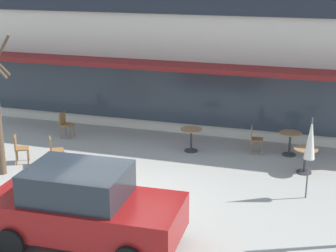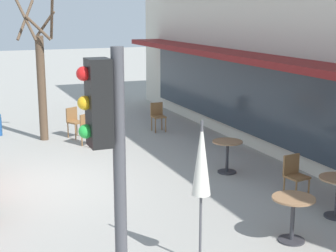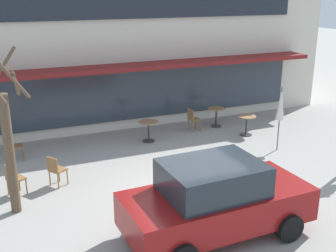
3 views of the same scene
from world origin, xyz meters
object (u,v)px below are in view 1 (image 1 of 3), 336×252
at_px(cafe_chair_0, 19,147).
at_px(parked_sedan, 83,206).
at_px(patio_umbrella_green_folded, 311,139).
at_px(cafe_chair_1, 255,138).
at_px(cafe_chair_3, 65,123).
at_px(cafe_table_by_tree, 191,136).
at_px(cafe_table_near_wall, 290,140).
at_px(cafe_table_streetside, 305,156).
at_px(cafe_chair_2, 54,149).

height_order(cafe_chair_0, parked_sedan, parked_sedan).
distance_m(patio_umbrella_green_folded, parked_sedan, 5.95).
bearing_deg(parked_sedan, cafe_chair_1, 67.54).
bearing_deg(parked_sedan, cafe_chair_3, 120.99).
height_order(cafe_table_by_tree, patio_umbrella_green_folded, patio_umbrella_green_folded).
distance_m(patio_umbrella_green_folded, cafe_chair_0, 8.62).
xyz_separation_m(cafe_table_near_wall, cafe_table_streetside, (0.53, -1.36, 0.00)).
relative_size(patio_umbrella_green_folded, cafe_chair_2, 2.47).
distance_m(cafe_table_near_wall, parked_sedan, 7.89).
bearing_deg(cafe_chair_0, patio_umbrella_green_folded, 0.13).
bearing_deg(cafe_table_near_wall, cafe_chair_0, -158.43).
bearing_deg(cafe_table_streetside, cafe_table_near_wall, 111.37).
height_order(cafe_table_near_wall, cafe_chair_3, cafe_chair_3).
bearing_deg(cafe_chair_2, cafe_table_near_wall, 23.67).
height_order(cafe_table_near_wall, cafe_table_by_tree, same).
xyz_separation_m(cafe_chair_0, parked_sedan, (4.00, -3.74, 0.35)).
bearing_deg(cafe_chair_3, cafe_table_by_tree, -0.66).
bearing_deg(patio_umbrella_green_folded, cafe_chair_1, 120.97).
distance_m(cafe_table_streetside, cafe_chair_0, 8.60).
bearing_deg(cafe_chair_1, cafe_table_streetside, -36.57).
relative_size(cafe_chair_0, cafe_chair_2, 1.00).
relative_size(cafe_table_near_wall, cafe_table_by_tree, 1.00).
xyz_separation_m(patio_umbrella_green_folded, cafe_chair_3, (-8.36, 2.58, -1.10)).
distance_m(cafe_table_streetside, cafe_chair_3, 8.27).
xyz_separation_m(cafe_chair_1, parked_sedan, (-2.78, -6.71, 0.35)).
xyz_separation_m(cafe_table_near_wall, parked_sedan, (-3.89, -6.86, 0.36)).
height_order(cafe_table_by_tree, cafe_chair_0, cafe_chair_0).
xyz_separation_m(cafe_table_by_tree, cafe_chair_3, (-4.59, 0.05, 0.01)).
relative_size(cafe_table_near_wall, cafe_table_streetside, 1.00).
relative_size(cafe_table_streetside, cafe_chair_1, 0.85).
bearing_deg(cafe_chair_3, cafe_chair_1, 3.24).
bearing_deg(cafe_chair_1, patio_umbrella_green_folded, -59.03).
distance_m(cafe_chair_0, parked_sedan, 5.49).
bearing_deg(cafe_table_streetside, cafe_chair_3, 174.12).
xyz_separation_m(cafe_chair_2, parked_sedan, (2.88, -3.89, 0.35)).
height_order(cafe_table_streetside, patio_umbrella_green_folded, patio_umbrella_green_folded).
bearing_deg(parked_sedan, cafe_chair_2, 126.46).
xyz_separation_m(cafe_table_streetside, cafe_chair_3, (-8.23, 0.85, 0.01)).
height_order(cafe_table_near_wall, patio_umbrella_green_folded, patio_umbrella_green_folded).
relative_size(cafe_table_by_tree, cafe_chair_0, 0.85).
height_order(cafe_chair_1, parked_sedan, parked_sedan).
relative_size(cafe_table_near_wall, patio_umbrella_green_folded, 0.35).
distance_m(cafe_table_streetside, cafe_table_by_tree, 3.73).
bearing_deg(cafe_table_near_wall, patio_umbrella_green_folded, -77.93).
bearing_deg(cafe_table_streetside, cafe_chair_0, -168.24).
distance_m(cafe_table_streetside, parked_sedan, 7.06).
relative_size(cafe_table_streetside, parked_sedan, 0.18).
bearing_deg(cafe_chair_0, cafe_chair_3, 85.80).
bearing_deg(patio_umbrella_green_folded, cafe_table_by_tree, 146.16).
xyz_separation_m(cafe_chair_1, cafe_chair_3, (-6.58, -0.37, 0.00)).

